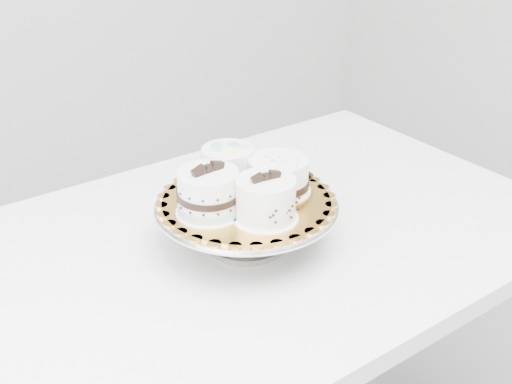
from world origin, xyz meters
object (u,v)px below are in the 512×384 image
cake_ribbon (279,176)px  cake_board (246,201)px  cake_stand (247,215)px  cake_banded (209,194)px  cake_dots (228,166)px  cake_swirl (266,200)px  table (260,261)px

cake_ribbon → cake_board: bearing=161.3°
cake_stand → cake_board: (0.00, 0.00, 0.03)m
cake_banded → cake_dots: (0.09, 0.08, 0.00)m
cake_swirl → cake_ribbon: (0.08, 0.08, -0.01)m
cake_stand → cake_ribbon: (0.07, -0.00, 0.06)m
table → cake_ribbon: bearing=-60.4°
cake_banded → cake_ribbon: size_ratio=0.85×
cake_stand → cake_board: 0.03m
cake_stand → cake_ribbon: size_ratio=2.40×
cake_board → cake_banded: bearing=-177.6°
table → cake_board: bearing=-152.6°
cake_board → cake_ribbon: bearing=-0.4°
cake_board → cake_stand: bearing=-166.0°
table → cake_dots: (-0.05, 0.05, 0.21)m
cake_swirl → cake_stand: bearing=87.8°
table → cake_stand: size_ratio=3.63×
cake_board → cake_ribbon: 0.08m
cake_dots → cake_stand: bearing=-106.3°
table → cake_board: cake_board is taller
cake_board → cake_swirl: size_ratio=2.70×
cake_stand → table: bearing=30.7°
cake_swirl → cake_dots: size_ratio=0.95×
cake_ribbon → cake_banded: bearing=162.8°
table → cake_swirl: (-0.06, -0.11, 0.21)m
cake_banded → cake_ribbon: (0.15, 0.00, -0.01)m
cake_board → cake_dots: cake_dots is taller
cake_dots → cake_banded: bearing=-148.5°
cake_dots → table: bearing=-57.4°
table → cake_banded: cake_banded is taller
cake_banded → cake_ribbon: bearing=-5.6°
cake_ribbon → cake_swirl: bearing=-154.6°
cake_stand → cake_swirl: cake_swirl is taller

